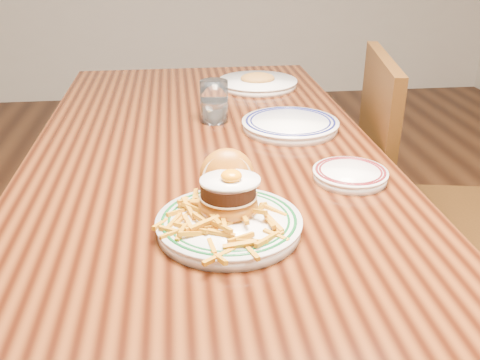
{
  "coord_description": "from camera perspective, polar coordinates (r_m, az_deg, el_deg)",
  "views": [
    {
      "loc": [
        -0.06,
        -1.26,
        1.24
      ],
      "look_at": [
        0.04,
        -0.43,
        0.84
      ],
      "focal_mm": 40.0,
      "sensor_mm": 36.0,
      "label": 1
    }
  ],
  "objects": [
    {
      "name": "table",
      "position": [
        1.39,
        -3.72,
        0.68
      ],
      "size": [
        0.85,
        1.6,
        0.75
      ],
      "color": "black",
      "rests_on": "floor"
    },
    {
      "name": "water_glass",
      "position": [
        1.49,
        -2.77,
        8.11
      ],
      "size": [
        0.08,
        0.08,
        0.12
      ],
      "color": "white",
      "rests_on": "table"
    },
    {
      "name": "main_plate",
      "position": [
        0.95,
        -1.22,
        -3.25
      ],
      "size": [
        0.26,
        0.27,
        0.12
      ],
      "rotation": [
        0.0,
        0.0,
        -0.07
      ],
      "color": "white",
      "rests_on": "table"
    },
    {
      "name": "side_plate",
      "position": [
        1.16,
        11.67,
        0.65
      ],
      "size": [
        0.16,
        0.16,
        0.02
      ],
      "rotation": [
        0.0,
        0.0,
        0.29
      ],
      "color": "white",
      "rests_on": "table"
    },
    {
      "name": "rear_plate",
      "position": [
        1.44,
        5.37,
        5.96
      ],
      "size": [
        0.26,
        0.26,
        0.03
      ],
      "rotation": [
        0.0,
        0.0,
        -0.08
      ],
      "color": "white",
      "rests_on": "table"
    },
    {
      "name": "far_plate",
      "position": [
        1.84,
        1.88,
        10.35
      ],
      "size": [
        0.27,
        0.27,
        0.05
      ],
      "rotation": [
        0.0,
        0.0,
        -0.2
      ],
      "color": "white",
      "rests_on": "table"
    },
    {
      "name": "chair_right",
      "position": [
        1.65,
        17.76,
        -2.6
      ],
      "size": [
        0.51,
        0.51,
        0.93
      ],
      "rotation": [
        0.0,
        0.0,
        2.95
      ],
      "color": "#3B210C",
      "rests_on": "floor"
    }
  ]
}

